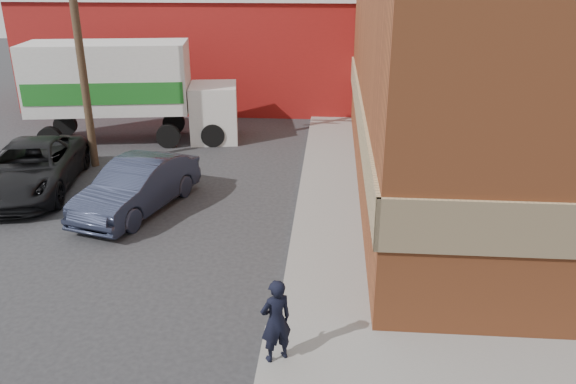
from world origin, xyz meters
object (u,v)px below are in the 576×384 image
(man, at_px, (276,321))
(box_truck, at_px, (130,85))
(sedan, at_px, (137,186))
(utility_pole, at_px, (76,23))
(suv_a, at_px, (31,168))
(warehouse, at_px, (203,43))

(man, height_order, box_truck, box_truck)
(box_truck, bearing_deg, sedan, -79.44)
(utility_pole, distance_m, suv_a, 4.78)
(suv_a, xyz_separation_m, box_truck, (1.31, 5.48, 1.45))
(warehouse, height_order, sedan, warehouse)
(man, xyz_separation_m, sedan, (-4.51, 6.29, -0.16))
(sedan, relative_size, box_truck, 0.55)
(utility_pole, xyz_separation_m, man, (7.30, -9.93, -3.86))
(box_truck, bearing_deg, man, -71.15)
(utility_pole, bearing_deg, box_truck, 82.67)
(suv_a, bearing_deg, box_truck, 65.52)
(sedan, bearing_deg, man, -38.33)
(utility_pole, height_order, box_truck, utility_pole)
(utility_pole, xyz_separation_m, box_truck, (0.39, 3.04, -2.55))
(warehouse, distance_m, sedan, 14.85)
(sedan, bearing_deg, box_truck, 125.78)
(man, xyz_separation_m, suv_a, (-8.22, 7.49, -0.14))
(man, height_order, suv_a, man)
(warehouse, relative_size, utility_pole, 1.81)
(utility_pole, xyz_separation_m, suv_a, (-0.92, -2.44, -4.00))
(suv_a, bearing_deg, man, -53.33)
(warehouse, xyz_separation_m, utility_pole, (-1.50, -11.00, 1.93))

